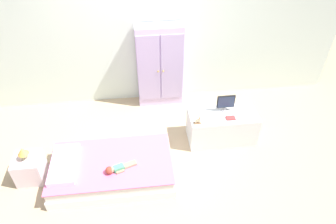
# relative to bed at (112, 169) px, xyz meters

# --- Properties ---
(ground_plane) EXTENTS (10.00, 10.00, 0.02)m
(ground_plane) POSITION_rel_bed_xyz_m (0.50, 0.15, -0.15)
(ground_plane) COLOR tan
(back_wall) EXTENTS (6.40, 0.05, 2.70)m
(back_wall) POSITION_rel_bed_xyz_m (0.50, 1.73, 1.21)
(back_wall) COLOR silver
(back_wall) RESTS_ON ground_plane
(bed) EXTENTS (1.53, 0.88, 0.28)m
(bed) POSITION_rel_bed_xyz_m (0.00, 0.00, 0.00)
(bed) COLOR white
(bed) RESTS_ON ground_plane
(pillow) EXTENTS (0.32, 0.63, 0.06)m
(pillow) POSITION_rel_bed_xyz_m (-0.57, 0.00, 0.17)
(pillow) COLOR silver
(pillow) RESTS_ON bed
(doll) EXTENTS (0.38, 0.20, 0.10)m
(doll) POSITION_rel_bed_xyz_m (0.06, -0.15, 0.18)
(doll) COLOR #4CA375
(doll) RESTS_ON bed
(nightstand) EXTENTS (0.33, 0.33, 0.36)m
(nightstand) POSITION_rel_bed_xyz_m (-1.03, 0.10, 0.04)
(nightstand) COLOR silver
(nightstand) RESTS_ON ground_plane
(table_lamp) EXTENTS (0.13, 0.13, 0.18)m
(table_lamp) POSITION_rel_bed_xyz_m (-1.03, 0.10, 0.35)
(table_lamp) COLOR #B7B2AD
(table_lamp) RESTS_ON nightstand
(wardrobe) EXTENTS (0.72, 0.29, 1.37)m
(wardrobe) POSITION_rel_bed_xyz_m (0.77, 1.55, 0.55)
(wardrobe) COLOR silver
(wardrobe) RESTS_ON ground_plane
(tv_stand) EXTENTS (0.96, 0.46, 0.46)m
(tv_stand) POSITION_rel_bed_xyz_m (1.56, 0.53, 0.09)
(tv_stand) COLOR silver
(tv_stand) RESTS_ON ground_plane
(tv_monitor) EXTENTS (0.25, 0.10, 0.26)m
(tv_monitor) POSITION_rel_bed_xyz_m (1.60, 0.61, 0.47)
(tv_monitor) COLOR #99999E
(tv_monitor) RESTS_ON tv_stand
(rocking_horse_toy) EXTENTS (0.10, 0.04, 0.12)m
(rocking_horse_toy) POSITION_rel_bed_xyz_m (1.17, 0.38, 0.38)
(rocking_horse_toy) COLOR #8E6642
(rocking_horse_toy) RESTS_ON tv_stand
(book_red) EXTENTS (0.12, 0.08, 0.02)m
(book_red) POSITION_rel_bed_xyz_m (1.64, 0.43, 0.33)
(book_red) COLOR #CC3838
(book_red) RESTS_ON tv_stand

